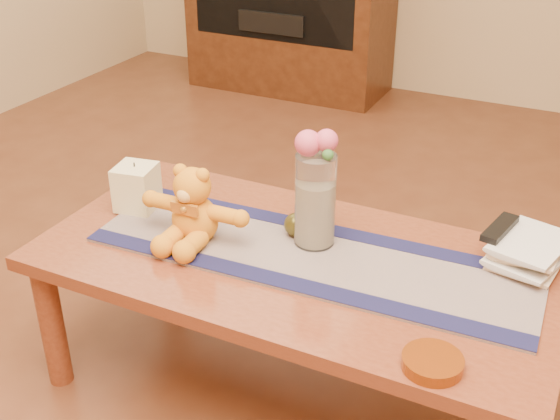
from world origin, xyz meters
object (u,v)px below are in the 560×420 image
at_px(bronze_ball, 296,225).
at_px(amber_dish, 432,363).
at_px(pillar_candle, 137,187).
at_px(glass_vase, 315,200).
at_px(tv_remote, 500,228).
at_px(teddy_bear, 194,204).
at_px(book_bottom, 497,251).

xyz_separation_m(bronze_ball, amber_dish, (0.49, -0.37, -0.03)).
distance_m(pillar_candle, bronze_ball, 0.50).
distance_m(glass_vase, tv_remote, 0.49).
bearing_deg(amber_dish, teddy_bear, 162.42).
relative_size(glass_vase, book_bottom, 1.17).
height_order(tv_remote, amber_dish, tv_remote).
distance_m(book_bottom, tv_remote, 0.08).
bearing_deg(pillar_candle, bronze_ball, 6.75).
distance_m(glass_vase, book_bottom, 0.51).
distance_m(bronze_ball, amber_dish, 0.61).
relative_size(teddy_bear, bronze_ball, 4.56).
bearing_deg(pillar_candle, tv_remote, 11.60).
height_order(teddy_bear, pillar_candle, teddy_bear).
height_order(teddy_bear, glass_vase, glass_vase).
distance_m(glass_vase, amber_dish, 0.57).
distance_m(book_bottom, amber_dish, 0.53).
relative_size(teddy_bear, book_bottom, 1.36).
bearing_deg(bronze_ball, amber_dish, -36.65).
distance_m(bronze_ball, tv_remote, 0.55).
height_order(teddy_bear, book_bottom, teddy_bear).
bearing_deg(glass_vase, teddy_bear, -158.50).
bearing_deg(book_bottom, pillar_candle, -159.76).
xyz_separation_m(pillar_candle, bronze_ball, (0.49, 0.06, -0.03)).
distance_m(pillar_candle, glass_vase, 0.56).
relative_size(glass_vase, tv_remote, 1.62).
bearing_deg(teddy_bear, glass_vase, 19.35).
distance_m(pillar_candle, tv_remote, 1.04).
bearing_deg(bronze_ball, teddy_bear, -151.50).
height_order(glass_vase, amber_dish, glass_vase).
bearing_deg(amber_dish, pillar_candle, 162.70).
bearing_deg(book_bottom, glass_vase, -151.46).
bearing_deg(tv_remote, glass_vase, -149.46).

